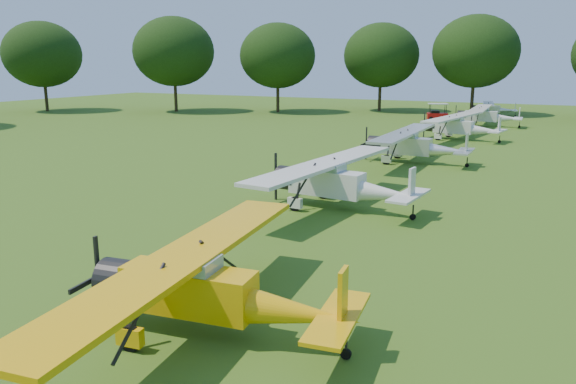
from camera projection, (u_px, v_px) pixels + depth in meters
name	position (u px, v px, depth m)	size (l,w,h in m)	color
ground	(315.00, 223.00, 24.35)	(160.00, 160.00, 0.00)	#2C5A16
tree_belt	(405.00, 29.00, 21.13)	(137.36, 130.27, 14.52)	#2F2112
aircraft_2	(208.00, 286.00, 14.07)	(7.33, 11.65, 2.29)	#ECAD09
aircraft_3	(337.00, 180.00, 26.43)	(7.63, 12.16, 2.39)	silver
aircraft_4	(413.00, 143.00, 38.50)	(7.39, 11.73, 2.32)	silver
aircraft_5	(459.00, 125.00, 50.04)	(7.27, 11.53, 2.26)	silver
aircraft_6	(486.00, 115.00, 60.50)	(6.97, 11.09, 2.19)	silver
aircraft_7	(492.00, 108.00, 72.15)	(5.75, 9.12, 1.79)	silver
golf_cart	(437.00, 115.00, 67.11)	(2.67, 2.11, 2.00)	#B30C0D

